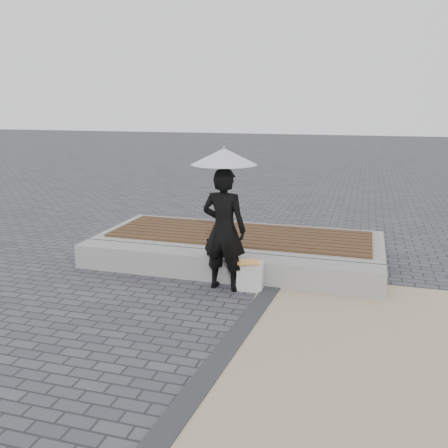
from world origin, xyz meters
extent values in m
plane|color=#49494E|center=(0.00, 0.00, 0.00)|extent=(80.00, 80.00, 0.00)
cube|color=#303033|center=(0.75, -0.50, 0.02)|extent=(0.61, 5.20, 0.04)
cube|color=gray|center=(0.00, 1.60, 0.20)|extent=(5.00, 0.45, 0.40)
cube|color=#A4A49F|center=(0.00, 2.80, 0.20)|extent=(5.00, 2.00, 0.40)
imported|color=black|center=(0.17, 1.21, 0.92)|extent=(0.71, 0.50, 1.83)
cylinder|color=silver|center=(0.17, 1.21, 1.40)|extent=(0.02, 0.02, 0.94)
cone|color=silver|center=(0.17, 1.21, 1.99)|extent=(0.94, 0.94, 0.23)
sphere|color=silver|center=(0.17, 1.21, 2.12)|extent=(0.03, 0.03, 0.03)
cube|color=black|center=(0.01, 1.54, 0.54)|extent=(0.40, 0.19, 0.27)
cube|color=beige|center=(0.54, 1.24, 0.23)|extent=(0.43, 0.19, 0.45)
cube|color=#ED3632|center=(0.54, 1.19, 0.46)|extent=(0.39, 0.34, 0.01)
camera|label=1|loc=(2.11, -5.32, 2.70)|focal=38.57mm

